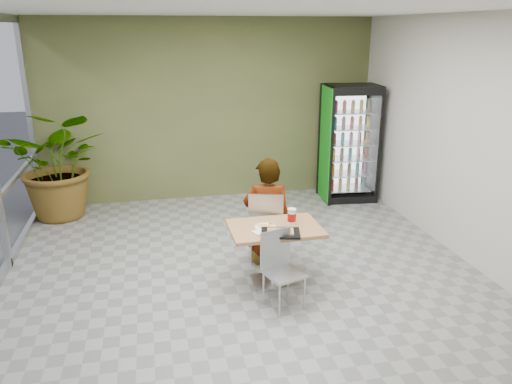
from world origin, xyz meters
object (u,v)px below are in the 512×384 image
dining_table (275,243)px  potted_plant (60,164)px  seated_woman (267,222)px  beverage_fridge (350,143)px  chair_far (266,222)px  soda_cup (292,216)px  chair_near (280,263)px  cafeteria_tray (280,233)px

dining_table → potted_plant: potted_plant is taller
potted_plant → seated_woman: bearing=-39.5°
beverage_fridge → potted_plant: size_ratio=1.15×
chair_far → soda_cup: bearing=126.5°
potted_plant → chair_near: bearing=-51.4°
potted_plant → beverage_fridge: bearing=-1.3°
beverage_fridge → potted_plant: 4.96m
cafeteria_tray → potted_plant: size_ratio=0.25×
chair_far → chair_near: bearing=100.5°
soda_cup → beverage_fridge: (1.90, 2.83, 0.19)m
chair_near → chair_far: bearing=66.7°
chair_near → beverage_fridge: 4.04m
dining_table → potted_plant: bearing=133.4°
dining_table → chair_near: (-0.06, -0.47, -0.03)m
soda_cup → potted_plant: (-3.06, 2.94, 0.06)m
seated_woman → chair_far: bearing=77.0°
dining_table → seated_woman: seated_woman is taller
beverage_fridge → potted_plant: beverage_fridge is taller
chair_far → potted_plant: 3.77m
soda_cup → cafeteria_tray: soda_cup is taller
dining_table → soda_cup: 0.38m
chair_far → soda_cup: chair_far is taller
chair_far → beverage_fridge: size_ratio=0.49×
cafeteria_tray → dining_table: bearing=91.8°
soda_cup → beverage_fridge: bearing=56.2°
chair_near → cafeteria_tray: bearing=55.6°
chair_near → potted_plant: (-2.77, 3.47, 0.39)m
seated_woman → beverage_fridge: bearing=-117.0°
cafeteria_tray → beverage_fridge: bearing=55.9°
soda_cup → cafeteria_tray: size_ratio=0.43×
seated_woman → cafeteria_tray: bearing=102.1°
soda_cup → chair_near: bearing=-118.4°
cafeteria_tray → potted_plant: 4.30m
chair_near → potted_plant: 4.46m
chair_far → potted_plant: potted_plant is taller
chair_far → chair_near: size_ratio=1.15×
soda_cup → beverage_fridge: 3.41m
soda_cup → beverage_fridge: size_ratio=0.09×
dining_table → soda_cup: size_ratio=5.74×
soda_cup → potted_plant: 4.24m
seated_woman → potted_plant: 3.76m
dining_table → potted_plant: size_ratio=0.60×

